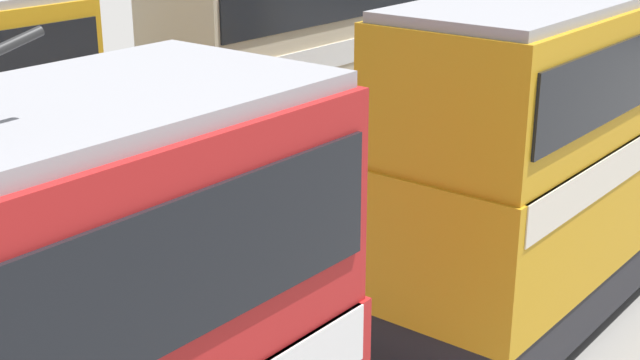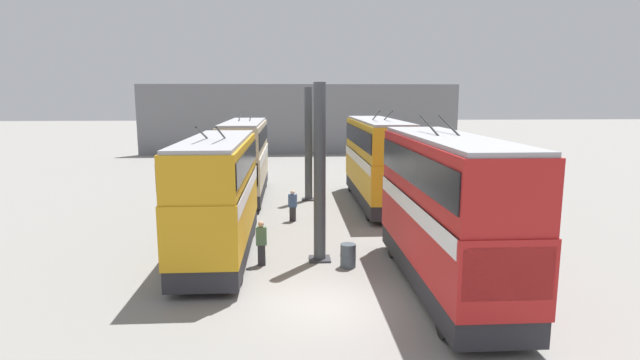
{
  "view_description": "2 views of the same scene",
  "coord_description": "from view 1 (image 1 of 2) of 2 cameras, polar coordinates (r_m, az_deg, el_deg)",
  "views": [
    {
      "loc": [
        0.28,
        -9.5,
        6.86
      ],
      "look_at": [
        11.06,
        -0.85,
        1.99
      ],
      "focal_mm": 50.0,
      "sensor_mm": 36.0,
      "label": 1
    },
    {
      "loc": [
        -14.85,
        1.16,
        6.58
      ],
      "look_at": [
        10.68,
        -0.39,
        2.24
      ],
      "focal_mm": 28.0,
      "sensor_mm": 36.0,
      "label": 2
    }
  ],
  "objects": [
    {
      "name": "bus_right_far",
      "position": [
        22.27,
        0.39,
        8.96
      ],
      "size": [
        10.17,
        2.54,
        5.57
      ],
      "color": "black",
      "rests_on": "ground_plane"
    },
    {
      "name": "bus_left_far",
      "position": [
        15.98,
        17.76,
        4.27
      ],
      "size": [
        11.22,
        2.54,
        5.78
      ],
      "color": "black",
      "rests_on": "ground_plane"
    },
    {
      "name": "person_aisle_midway",
      "position": [
        16.1,
        -5.68,
        -2.47
      ],
      "size": [
        0.35,
        0.47,
        1.68
      ],
      "rotation": [
        0.0,
        0.0,
        2.85
      ],
      "color": "#2D2D33",
      "rests_on": "ground_plane"
    },
    {
      "name": "support_column_far",
      "position": [
        18.93,
        8.01,
        8.76
      ],
      "size": [
        0.86,
        0.86,
        7.09
      ],
      "color": "#42474C",
      "rests_on": "ground_plane"
    }
  ]
}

